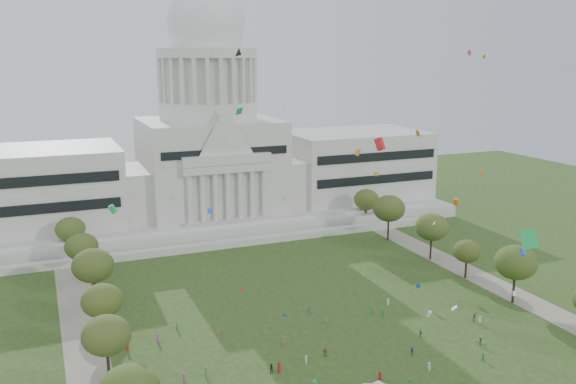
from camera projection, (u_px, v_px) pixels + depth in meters
name	position (u px, v px, depth m)	size (l,w,h in m)	color
ground	(386.00, 377.00, 106.94)	(400.00, 400.00, 0.00)	#2B471B
capitol	(210.00, 156.00, 204.50)	(160.00, 64.50, 91.30)	silver
path_left	(86.00, 351.00, 116.12)	(8.00, 160.00, 0.04)	gray
path_right	(489.00, 282.00, 151.86)	(8.00, 160.00, 0.04)	gray
row_tree_l_2	(106.00, 335.00, 103.92)	(8.42, 8.42, 11.97)	black
row_tree_r_2	(516.00, 262.00, 136.99)	(9.55, 9.55, 13.58)	black
row_tree_l_3	(102.00, 301.00, 119.32)	(8.12, 8.12, 11.55)	black
row_tree_r_3	(467.00, 251.00, 153.02)	(7.01, 7.01, 9.98)	black
row_tree_l_4	(93.00, 266.00, 135.75)	(9.29, 9.29, 13.21)	black
row_tree_r_4	(432.00, 227.00, 166.70)	(9.19, 9.19, 13.06)	black
row_tree_l_5	(82.00, 247.00, 152.30)	(8.33, 8.33, 11.85)	black
row_tree_r_5	(389.00, 208.00, 184.26)	(9.82, 9.82, 13.96)	black
row_tree_l_6	(70.00, 229.00, 168.07)	(8.19, 8.19, 11.64)	black
row_tree_r_6	(366.00, 200.00, 201.67)	(8.42, 8.42, 11.97)	black
person_0	(480.00, 319.00, 128.34)	(0.82, 0.53, 1.68)	silver
person_2	(475.00, 318.00, 128.83)	(0.91, 0.56, 1.87)	#4C4C51
person_3	(429.00, 367.00, 108.93)	(1.02, 0.53, 1.58)	silver
person_4	(412.00, 351.00, 114.67)	(0.94, 0.51, 1.60)	navy
person_5	(325.00, 352.00, 114.37)	(1.44, 0.57, 1.56)	olive
person_8	(271.00, 369.00, 107.95)	(0.89, 0.55, 1.83)	#26262B
person_9	(481.00, 342.00, 118.40)	(1.02, 0.53, 1.58)	#26262B
person_10	(421.00, 333.00, 122.12)	(0.91, 0.50, 1.55)	#33723F
distant_crowd	(276.00, 360.00, 111.23)	(60.86, 40.93, 1.92)	#994C8C
kite_swarm	(389.00, 218.00, 107.61)	(86.28, 107.09, 53.35)	orange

